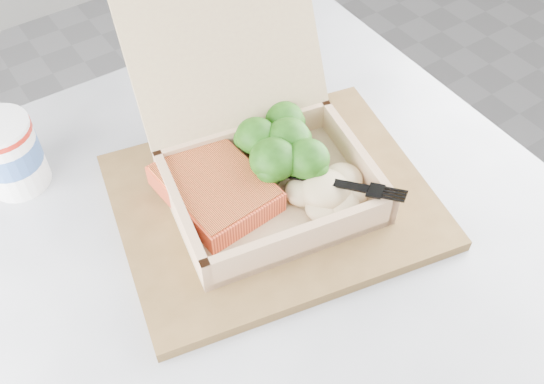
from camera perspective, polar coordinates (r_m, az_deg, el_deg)
cafe_table at (r=0.85m, az=-1.07°, el=-10.82°), size 0.74×0.74×0.70m
serving_tray at (r=0.72m, az=0.10°, el=-0.83°), size 0.41×0.36×0.02m
takeout_container at (r=0.70m, az=-1.45°, el=4.45°), size 0.27×0.31×0.20m
salmon_fillet at (r=0.69m, az=-5.38°, el=0.34°), size 0.11×0.14×0.03m
broccoli_pile at (r=0.72m, az=1.52°, el=4.34°), size 0.13×0.13×0.05m
mashed_potatoes at (r=0.69m, az=5.03°, el=0.25°), size 0.09×0.08×0.03m
plastic_fork at (r=0.68m, az=3.47°, el=1.53°), size 0.09×0.13×0.02m
paper_cup at (r=0.77m, az=-23.59°, el=3.45°), size 0.07×0.07×0.09m
receipt at (r=0.83m, az=-5.40°, el=7.27°), size 0.10×0.15×0.00m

